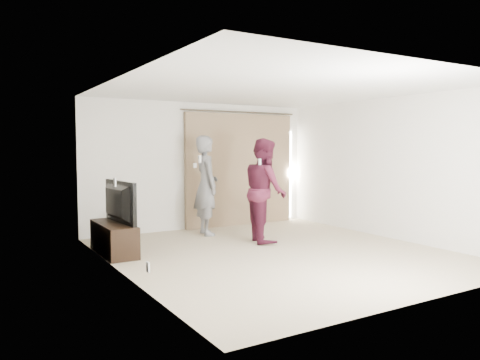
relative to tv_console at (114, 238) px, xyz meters
name	(u,v)px	position (x,y,z in m)	size (l,w,h in m)	color
floor	(278,253)	(2.27, -1.28, -0.24)	(5.50, 5.50, 0.00)	#BBAB8C
wall_back	(201,166)	(2.27, 1.47, 1.06)	(5.00, 0.04, 2.60)	white
wall_left	(122,177)	(-0.23, -1.29, 1.06)	(0.04, 5.50, 2.60)	white
ceiling	(279,88)	(2.27, -1.28, 2.36)	(5.00, 5.50, 0.01)	silver
curtain	(241,169)	(3.18, 1.40, 0.96)	(2.80, 0.11, 2.46)	#9E8261
tv_console	(114,238)	(0.00, 0.00, 0.00)	(0.44, 1.27, 0.49)	black
tv	(113,202)	(0.00, 0.00, 0.58)	(1.16, 0.15, 0.67)	black
scratching_post	(123,228)	(0.47, 1.07, -0.03)	(0.39, 0.39, 0.52)	tan
person_man	(206,185)	(2.00, 0.72, 0.71)	(0.56, 0.76, 1.91)	slate
person_woman	(265,190)	(2.60, -0.41, 0.68)	(0.93, 1.06, 1.85)	#4F182B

